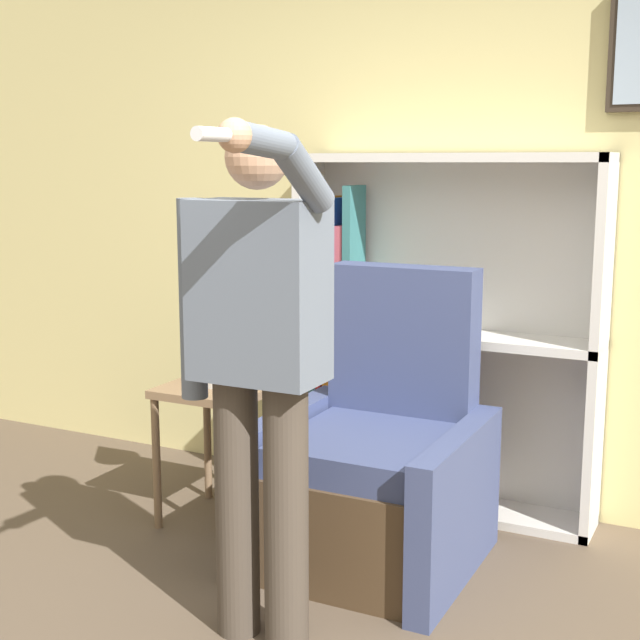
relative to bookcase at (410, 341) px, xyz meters
The scene contains 6 objects.
wall_back 0.69m from the bookcase, 33.04° to the left, with size 8.00×0.11×2.80m.
bookcase is the anchor object (origin of this frame).
armchair 0.78m from the bookcase, 80.62° to the right, with size 0.83×0.87×1.18m.
person_standing 1.44m from the bookcase, 89.65° to the right, with size 0.57×0.78×1.73m.
side_table 0.94m from the bookcase, 137.69° to the right, with size 0.46×0.46×0.63m.
table_lamp 0.95m from the bookcase, 137.69° to the right, with size 0.25×0.25×0.55m.
Camera 1 is at (1.22, -1.98, 1.61)m, focal length 50.00 mm.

